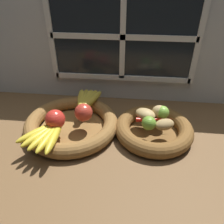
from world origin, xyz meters
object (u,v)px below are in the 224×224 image
fruit_bowl_left (72,124)px  banana_bunch_back (86,100)px  banana_bunch_front (47,134)px  lime_far (162,112)px  lime_near (149,123)px  chili_pepper (155,119)px  apple_red_front (55,119)px  potato_oblong (145,114)px  potato_back (160,112)px  apple_red_right (83,113)px  fruit_bowl_right (154,129)px  potato_small (164,124)px

fruit_bowl_left → banana_bunch_back: bearing=72.1°
banana_bunch_front → lime_far: (41.44, 16.49, 1.16)cm
lime_near → chili_pepper: (2.73, 5.13, -1.76)cm
apple_red_front → potato_oblong: size_ratio=0.90×
potato_back → apple_red_right: bearing=-169.4°
fruit_bowl_right → apple_red_right: (-27.57, -1.13, 6.60)cm
potato_back → banana_bunch_back: bearing=166.2°
banana_bunch_front → banana_bunch_back: (9.14, 24.67, 0.19)cm
apple_red_right → lime_far: apple_red_right is taller
potato_small → chili_pepper: 5.54cm
banana_bunch_back → lime_near: (26.65, -15.99, 1.01)cm
banana_bunch_back → chili_pepper: size_ratio=1.26×
potato_back → apple_red_front: bearing=-164.2°
potato_oblong → lime_near: 6.84cm
fruit_bowl_right → banana_bunch_back: bearing=157.5°
apple_red_right → potato_small: size_ratio=0.94×
fruit_bowl_right → potato_oblong: (-3.63, 2.82, 5.10)cm
lime_near → chili_pepper: 6.08cm
banana_bunch_front → lime_far: 44.61cm
apple_red_front → apple_red_right: bearing=30.4°
apple_red_front → lime_near: (34.31, 2.71, -1.03)cm
banana_bunch_back → apple_red_right: bearing=-82.7°
banana_bunch_back → potato_small: potato_small is taller
fruit_bowl_left → lime_far: size_ratio=7.22×
banana_bunch_front → apple_red_right: bearing=46.6°
chili_pepper → apple_red_front: bearing=-176.3°
potato_back → banana_bunch_front: bearing=-157.2°
potato_oblong → lime_far: lime_far is taller
apple_red_right → banana_bunch_front: bearing=-133.4°
fruit_bowl_left → lime_far: bearing=6.2°
potato_oblong → potato_small: bearing=-41.4°
apple_red_front → lime_far: 41.33cm
banana_bunch_back → lime_near: bearing=-31.0°
banana_bunch_front → lime_near: size_ratio=3.55×
banana_bunch_front → potato_back: 43.86cm
apple_red_front → potato_small: size_ratio=0.98×
fruit_bowl_left → potato_oblong: 30.10cm
apple_red_front → potato_oblong: apple_red_front is taller
potato_oblong → lime_near: (1.02, -6.73, 0.64)cm
banana_bunch_front → potato_oblong: potato_oblong is taller
fruit_bowl_right → potato_back: 7.44cm
banana_bunch_front → potato_oblong: 38.03cm
apple_red_front → lime_far: bearing=14.8°
lime_near → lime_far: size_ratio=1.01×
fruit_bowl_left → banana_bunch_back: (3.91, 12.09, 4.74)cm
fruit_bowl_left → banana_bunch_back: banana_bunch_back is taller
chili_pepper → lime_far: bearing=34.4°
potato_oblong → chili_pepper: size_ratio=0.56×
apple_red_front → lime_near: 34.43cm
fruit_bowl_right → potato_oblong: size_ratio=3.72×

